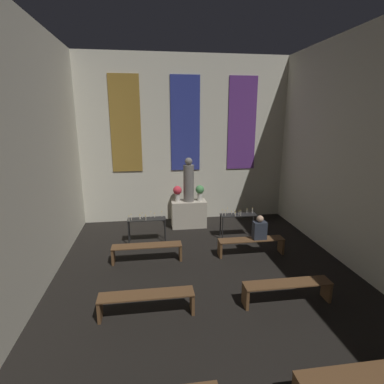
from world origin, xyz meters
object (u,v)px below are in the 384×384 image
pew_second_right (362,382)px  pew_third_left (147,300)px  statue (189,181)px  pew_third_right (287,288)px  pew_back_left (147,250)px  candle_rack_left (147,222)px  flower_vase_right (200,191)px  person_seated (260,229)px  altar (189,214)px  pew_back_right (251,243)px  flower_vase_left (177,192)px  candle_rack_right (238,218)px

pew_second_right → pew_third_left: size_ratio=1.00×
statue → pew_third_right: statue is taller
pew_back_left → candle_rack_left: bearing=90.3°
flower_vase_right → person_seated: size_ratio=0.81×
pew_back_left → pew_third_right: bearing=-38.2°
altar → statue: 1.15m
pew_second_right → altar: bearing=101.7°
candle_rack_left → pew_back_left: size_ratio=0.63×
altar → pew_third_left: size_ratio=0.65×
pew_third_right → pew_third_left: bearing=180.0°
pew_third_right → pew_back_right: size_ratio=1.00×
person_seated → pew_second_right: bearing=-92.8°
statue → pew_third_left: (-1.43, -4.64, -1.28)m
flower_vase_right → person_seated: bearing=-62.2°
flower_vase_left → pew_third_right: (1.81, -4.64, -0.93)m
candle_rack_left → pew_third_left: (0.01, -3.50, -0.31)m
pew_third_right → statue: bearing=107.1°
pew_third_left → pew_back_left: (0.00, 2.24, 0.00)m
altar → pew_third_left: (-1.43, -4.64, -0.13)m
altar → pew_back_right: bearing=-59.3°
candle_rack_left → pew_third_left: candle_rack_left is taller
flower_vase_right → candle_rack_right: bearing=-47.8°
candle_rack_right → pew_third_left: (-2.85, -3.50, -0.31)m
altar → candle_rack_right: (1.42, -1.15, 0.18)m
flower_vase_left → statue: bearing=0.0°
pew_back_right → person_seated: (0.22, 0.00, 0.42)m
pew_second_right → pew_third_right: size_ratio=1.00×
flower_vase_left → flower_vase_right: size_ratio=1.00×
altar → person_seated: person_seated is taller
flower_vase_left → candle_rack_right: flower_vase_left is taller
person_seated → altar: bearing=124.4°
flower_vase_right → flower_vase_left: bearing=180.0°
candle_rack_left → pew_third_left: size_ratio=0.63×
candle_rack_left → pew_second_right: bearing=-63.5°
statue → flower_vase_right: size_ratio=2.75×
statue → person_seated: (1.65, -2.40, -0.86)m
pew_third_left → person_seated: (3.07, 2.24, 0.42)m
candle_rack_right → person_seated: (0.23, -1.26, 0.11)m
statue → pew_back_left: (-1.43, -2.40, -1.28)m
flower_vase_left → pew_back_left: size_ratio=0.30×
pew_back_left → flower_vase_left: bearing=66.5°
flower_vase_right → pew_second_right: flower_vase_right is taller
candle_rack_right → pew_back_right: 1.29m
pew_third_right → person_seated: bearing=84.4°
flower_vase_left → pew_third_right: size_ratio=0.30×
altar → candle_rack_left: size_ratio=1.03×
altar → pew_second_right: size_ratio=0.65×
altar → pew_second_right: altar is taller
flower_vase_right → person_seated: flower_vase_right is taller
flower_vase_left → person_seated: bearing=-49.8°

